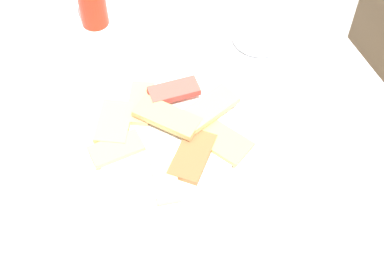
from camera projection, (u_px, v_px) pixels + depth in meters
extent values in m
cube|color=white|center=(209.00, 140.00, 1.16)|extent=(1.13, 0.85, 0.02)
cylinder|color=#434855|center=(29.00, 119.00, 1.66)|extent=(0.04, 0.04, 0.70)
cylinder|color=#434855|center=(249.00, 55.00, 1.82)|extent=(0.04, 0.04, 0.70)
cylinder|color=brown|center=(370.00, 202.00, 1.67)|extent=(0.03, 0.03, 0.38)
cylinder|color=brown|center=(335.00, 105.00, 1.90)|extent=(0.03, 0.03, 0.38)
cylinder|color=white|center=(167.00, 135.00, 1.15)|extent=(0.31, 0.31, 0.01)
cube|color=tan|center=(167.00, 117.00, 1.14)|extent=(0.14, 0.13, 0.01)
cube|color=#8F5D35|center=(193.00, 155.00, 1.10)|extent=(0.13, 0.13, 0.01)
cube|color=#EDC27F|center=(165.00, 176.00, 1.08)|extent=(0.13, 0.07, 0.01)
cube|color=#DCB96B|center=(114.00, 122.00, 1.15)|extent=(0.13, 0.11, 0.01)
cube|color=#DB4E43|center=(174.00, 91.00, 1.18)|extent=(0.05, 0.11, 0.02)
cube|color=#E6B961|center=(221.00, 140.00, 1.13)|extent=(0.14, 0.12, 0.01)
cube|color=tan|center=(140.00, 103.00, 1.18)|extent=(0.12, 0.09, 0.01)
cube|color=tan|center=(209.00, 108.00, 1.15)|extent=(0.10, 0.14, 0.01)
cube|color=#DCAE68|center=(116.00, 149.00, 1.11)|extent=(0.06, 0.11, 0.01)
cylinder|color=white|center=(261.00, 40.00, 1.32)|extent=(0.23, 0.23, 0.01)
ellipsoid|color=white|center=(261.00, 35.00, 1.30)|extent=(0.20, 0.20, 0.04)
cylinder|color=red|center=(92.00, 3.00, 1.31)|extent=(0.09, 0.09, 0.12)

